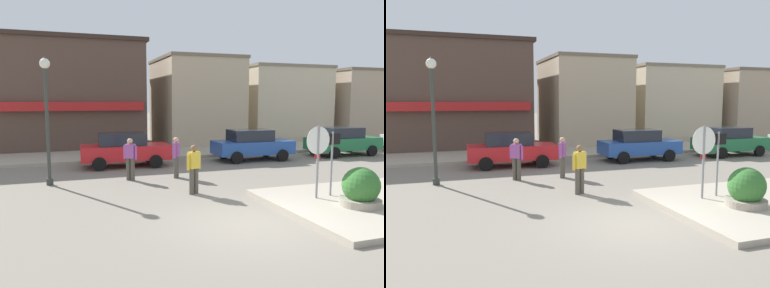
{
  "view_description": "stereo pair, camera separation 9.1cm",
  "coord_description": "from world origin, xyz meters",
  "views": [
    {
      "loc": [
        -4.32,
        -7.91,
        3.03
      ],
      "look_at": [
        -0.06,
        4.5,
        1.5
      ],
      "focal_mm": 35.0,
      "sensor_mm": 36.0,
      "label": 1
    },
    {
      "loc": [
        -4.24,
        -7.94,
        3.03
      ],
      "look_at": [
        -0.06,
        4.5,
        1.5
      ],
      "focal_mm": 35.0,
      "sensor_mm": 36.0,
      "label": 2
    }
  ],
  "objects": [
    {
      "name": "kerb_far",
      "position": [
        0.0,
        12.48,
        0.07
      ],
      "size": [
        80.0,
        4.0,
        0.15
      ],
      "primitive_type": "cube",
      "color": "#A89E8C",
      "rests_on": "ground"
    },
    {
      "name": "building_storefront_left_mid",
      "position": [
        11.58,
        18.66,
        2.81
      ],
      "size": [
        6.56,
        7.42,
        5.6
      ],
      "color": "beige",
      "rests_on": "ground"
    },
    {
      "name": "planter",
      "position": [
        3.3,
        0.05,
        0.56
      ],
      "size": [
        1.1,
        1.1,
        1.23
      ],
      "color": "gray",
      "rests_on": "ground"
    },
    {
      "name": "building_storefront_right_near",
      "position": [
        18.53,
        17.04,
        2.73
      ],
      "size": [
        5.94,
        5.49,
        5.45
      ],
      "color": "tan",
      "rests_on": "ground"
    },
    {
      "name": "one_way_sign",
      "position": [
        3.3,
        1.26,
        1.33
      ],
      "size": [
        0.6,
        0.06,
        2.1
      ],
      "color": "gray",
      "rests_on": "ground"
    },
    {
      "name": "parked_car_second",
      "position": [
        4.7,
        8.96,
        0.81
      ],
      "size": [
        4.04,
        1.96,
        1.56
      ],
      "color": "#234C9E",
      "rests_on": "ground"
    },
    {
      "name": "building_corner_shop",
      "position": [
        -5.1,
        18.52,
        3.39
      ],
      "size": [
        11.53,
        8.57,
        6.77
      ],
      "color": "brown",
      "rests_on": "ground"
    },
    {
      "name": "parked_car_nearest",
      "position": [
        -1.71,
        9.23,
        0.81
      ],
      "size": [
        4.05,
        1.98,
        1.56
      ],
      "color": "red",
      "rests_on": "ground"
    },
    {
      "name": "pedestrian_crossing_near",
      "position": [
        -0.39,
        3.34,
        0.87
      ],
      "size": [
        0.55,
        0.33,
        1.61
      ],
      "color": "#4C473D",
      "rests_on": "ground"
    },
    {
      "name": "pedestrian_crossing_far",
      "position": [
        -0.19,
        6.01,
        0.87
      ],
      "size": [
        0.37,
        0.52,
        1.61
      ],
      "color": "#4C473D",
      "rests_on": "ground"
    },
    {
      "name": "parked_car_third",
      "position": [
        10.26,
        8.85,
        0.81
      ],
      "size": [
        4.01,
        1.89,
        1.56
      ],
      "color": "#1E6B3D",
      "rests_on": "ground"
    },
    {
      "name": "pedestrian_kerb_side",
      "position": [
        -1.98,
        6.12,
        0.87
      ],
      "size": [
        0.5,
        0.4,
        1.61
      ],
      "color": "#4C473D",
      "rests_on": "ground"
    },
    {
      "name": "ground_plane",
      "position": [
        0.0,
        0.0,
        0.0
      ],
      "size": [
        160.0,
        160.0,
        0.0
      ],
      "primitive_type": "plane",
      "color": "gray"
    },
    {
      "name": "sidewalk_corner",
      "position": [
        4.4,
        0.37,
        0.07
      ],
      "size": [
        6.4,
        4.8,
        0.15
      ],
      "primitive_type": "cube",
      "color": "#A89E8C",
      "rests_on": "ground"
    },
    {
      "name": "stop_sign",
      "position": [
        2.7,
        1.16,
        1.52
      ],
      "size": [
        0.82,
        0.08,
        2.3
      ],
      "color": "gray",
      "rests_on": "ground"
    },
    {
      "name": "lamp_post",
      "position": [
        -4.87,
        6.25,
        2.96
      ],
      "size": [
        0.36,
        0.36,
        4.54
      ],
      "color": "#333833",
      "rests_on": "ground"
    },
    {
      "name": "building_storefront_left_near",
      "position": [
        4.59,
        17.3,
        2.98
      ],
      "size": [
        5.32,
        6.39,
        5.96
      ],
      "color": "tan",
      "rests_on": "ground"
    }
  ]
}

